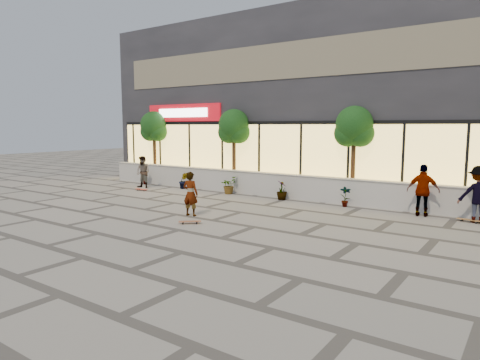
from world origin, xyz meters
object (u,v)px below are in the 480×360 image
Objects in this scene: skater_center at (191,194)px; skateboard_left at (142,189)px; tree_midwest at (234,128)px; skater_right_far at (478,194)px; tree_mideast at (354,129)px; skateboard_right_near at (469,220)px; skateboard_center at (190,222)px; tree_west at (154,128)px; skater_right_near at (423,191)px; skater_left at (143,172)px.

skater_center is 6.55m from skateboard_left.
skateboard_left is at bearing -139.10° from tree_midwest.
skater_right_far is 2.57× the size of skateboard_left.
skateboard_right_near is (4.50, -1.50, -2.91)m from tree_mideast.
skateboard_center is at bearing -133.10° from skateboard_right_near.
tree_west reaches higher than skateboard_right_near.
tree_west is at bearing -174.90° from skateboard_right_near.
skater_right_near is at bearing -5.50° from tree_west.
skater_left is at bearing -40.40° from skater_center.
tree_west is 11.50m from tree_mideast.
skateboard_left is (-14.08, -1.53, -0.85)m from skater_right_far.
tree_mideast reaches higher than skateboard_center.
skater_right_near is at bearing -156.27° from skater_center.
skater_left is (-4.05, -2.21, -2.18)m from tree_midwest.
skateboard_right_near is at bearing 168.87° from skater_right_near.
skateboard_left is (-12.42, -1.53, -0.83)m from skater_right_near.
skater_center is 9.44m from skater_right_far.
skater_left is 2.10× the size of skateboard_right_near.
skater_right_far is at bearing -161.98° from skater_center.
skateboard_center is 9.05m from skateboard_right_near.
skater_right_far is 9.31m from skateboard_center.
skater_right_far is at bearing -4.94° from tree_west.
tree_midwest reaches higher than skateboard_right_near.
tree_mideast reaches higher than skater_right_near.
skater_right_far is at bearing 172.77° from skater_right_near.
tree_west is at bearing 180.00° from tree_mideast.
skater_center is at bearing 27.06° from skater_right_near.
skateboard_center is at bearing 119.60° from skater_center.
skater_center is at bearing -30.08° from skateboard_left.
tree_midwest is 5.91× the size of skateboard_center.
skater_right_near is 2.72× the size of skateboard_center.
skateboard_left is (-9.39, -2.93, -2.91)m from tree_mideast.
skateboard_left is at bearing -54.08° from skater_left.
tree_mideast reaches higher than skateboard_right_near.
skateboard_right_near is at bearing 10.02° from skater_right_far.
tree_mideast is 2.13× the size of skater_right_far.
skateboard_center is (-5.81, -5.47, -0.83)m from skater_right_near.
tree_west is at bearing -21.79° from skater_right_far.
skateboard_center is (-2.78, -6.87, -2.91)m from tree_mideast.
tree_midwest and tree_mideast have the same top height.
tree_west is at bearing 180.00° from tree_midwest.
skater_left is at bearing -151.39° from tree_midwest.
tree_west is at bearing -47.34° from skater_center.
skater_right_far is at bearing 3.35° from skateboard_left.
skater_right_near reaches higher than skateboard_right_near.
skateboard_right_near reaches higher than skateboard_center.
skater_right_near is 2.51× the size of skateboard_left.
tree_midwest is at bearing 0.00° from tree_west.
tree_midwest reaches higher than skateboard_center.
skater_left is at bearing 129.66° from skateboard_left.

